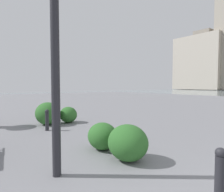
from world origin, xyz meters
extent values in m
cube|color=#B2A899|center=(36.84, -67.05, 9.06)|extent=(16.16, 13.30, 18.12)
cube|color=gray|center=(36.84, -67.05, 19.32)|extent=(5.82, 4.79, 2.40)
cylinder|color=#232328|center=(3.35, 0.62, 2.00)|extent=(0.14, 0.14, 3.99)
cylinder|color=#232328|center=(1.33, -0.65, 0.32)|extent=(0.12, 0.12, 0.63)
sphere|color=#232328|center=(1.33, -0.65, 0.67)|extent=(0.13, 0.13, 0.13)
cylinder|color=#232328|center=(6.70, -0.40, 0.30)|extent=(0.12, 0.12, 0.59)
sphere|color=#232328|center=(6.70, -0.40, 0.63)|extent=(0.13, 0.13, 0.13)
ellipsoid|color=#2D6628|center=(4.00, -0.75, 0.31)|extent=(0.74, 0.66, 0.63)
ellipsoid|color=#2D6628|center=(7.65, -0.76, 0.42)|extent=(1.00, 0.90, 0.85)
ellipsoid|color=#2D6628|center=(7.56, -1.56, 0.32)|extent=(0.74, 0.67, 0.63)
ellipsoid|color=#2D6628|center=(3.13, -0.76, 0.36)|extent=(0.85, 0.76, 0.72)
camera|label=1|loc=(0.25, 1.85, 1.50)|focal=31.92mm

